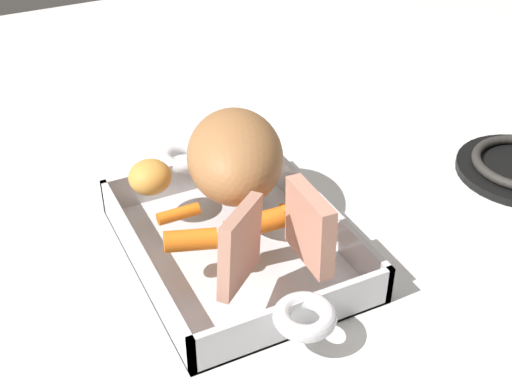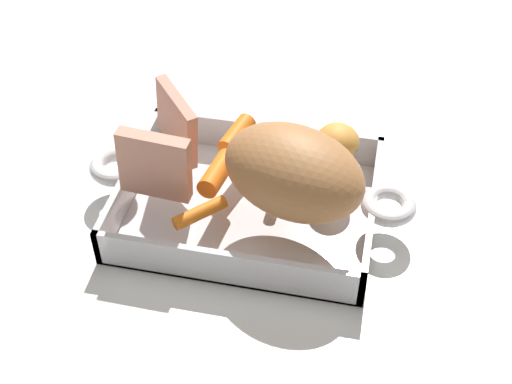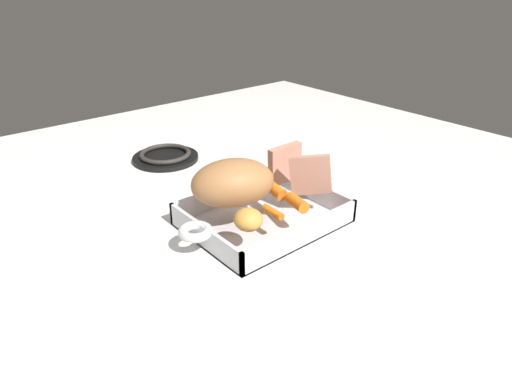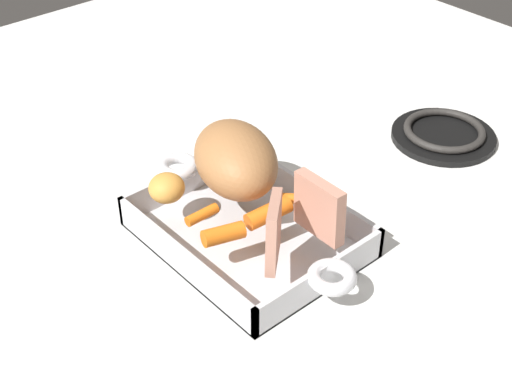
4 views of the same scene
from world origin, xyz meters
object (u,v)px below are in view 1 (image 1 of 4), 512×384
object	(u,v)px
roast_slice_outer	(240,246)
roasting_dish	(235,242)
pork_roast	(235,155)
potato_golden_large	(150,177)
roast_slice_thin	(310,227)
baby_carrot_northwest	(306,215)
baby_carrot_southwest	(179,214)
baby_carrot_short	(190,240)
baby_carrot_southeast	(255,224)

from	to	relation	value
roast_slice_outer	roasting_dish	bearing A→B (deg)	-21.24
pork_roast	potato_golden_large	bearing A→B (deg)	67.96
roast_slice_thin	baby_carrot_northwest	world-z (taller)	roast_slice_thin
roast_slice_outer	roast_slice_thin	world-z (taller)	roast_slice_outer
pork_roast	baby_carrot_southwest	distance (m)	0.10
baby_carrot_short	baby_carrot_northwest	world-z (taller)	baby_carrot_short
roast_slice_outer	baby_carrot_southwest	distance (m)	0.12
roasting_dish	baby_carrot_southwest	world-z (taller)	baby_carrot_southwest
baby_carrot_northwest	potato_golden_large	world-z (taller)	potato_golden_large
roast_slice_outer	potato_golden_large	size ratio (longest dim) A/B	1.58
baby_carrot_southeast	roast_slice_thin	bearing A→B (deg)	-152.20
roast_slice_thin	baby_carrot_northwest	size ratio (longest dim) A/B	1.30
potato_golden_large	pork_roast	bearing A→B (deg)	-112.04
pork_roast	baby_carrot_southwest	bearing A→B (deg)	108.99
roasting_dish	baby_carrot_southwest	distance (m)	0.07
pork_roast	roast_slice_outer	size ratio (longest dim) A/B	1.98
roasting_dish	baby_carrot_short	distance (m)	0.08
pork_roast	baby_carrot_short	world-z (taller)	pork_roast
pork_roast	potato_golden_large	xyz separation A→B (m)	(0.04, 0.09, -0.03)
roast_slice_outer	baby_carrot_northwest	bearing A→B (deg)	-62.66
baby_carrot_northwest	baby_carrot_southwest	bearing A→B (deg)	62.94
roasting_dish	baby_carrot_southeast	distance (m)	0.06
pork_roast	roast_slice_outer	world-z (taller)	pork_roast
roast_slice_thin	potato_golden_large	world-z (taller)	roast_slice_thin
roast_slice_outer	roast_slice_thin	bearing A→B (deg)	-91.71
pork_roast	baby_carrot_northwest	bearing A→B (deg)	-155.16
pork_roast	roast_slice_outer	bearing A→B (deg)	157.15
roast_slice_thin	baby_carrot_southeast	size ratio (longest dim) A/B	1.23
baby_carrot_short	roast_slice_outer	bearing A→B (deg)	-156.46
roast_slice_outer	baby_carrot_southeast	size ratio (longest dim) A/B	1.25
baby_carrot_southwest	baby_carrot_southeast	distance (m)	0.09
baby_carrot_short	potato_golden_large	distance (m)	0.12
roasting_dish	pork_roast	xyz separation A→B (m)	(0.06, -0.03, 0.08)
roast_slice_thin	baby_carrot_southeast	world-z (taller)	roast_slice_thin
roast_slice_thin	baby_carrot_southwest	size ratio (longest dim) A/B	1.66
baby_carrot_northwest	baby_carrot_southeast	bearing A→B (deg)	85.88
pork_roast	roast_slice_thin	size ratio (longest dim) A/B	2.01
roast_slice_outer	baby_carrot_short	bearing A→B (deg)	23.54
pork_roast	baby_carrot_southeast	bearing A→B (deg)	168.65
potato_golden_large	baby_carrot_southeast	bearing A→B (deg)	-149.35
roast_slice_thin	baby_carrot_southeast	distance (m)	0.07
roast_slice_outer	potato_golden_large	world-z (taller)	roast_slice_outer
baby_carrot_northwest	baby_carrot_southeast	size ratio (longest dim) A/B	0.95
baby_carrot_southwest	baby_carrot_northwest	bearing A→B (deg)	-117.06
pork_roast	roast_slice_thin	world-z (taller)	pork_roast
roasting_dish	roast_slice_thin	xyz separation A→B (m)	(-0.09, -0.04, 0.07)
pork_roast	baby_carrot_southeast	xyz separation A→B (m)	(-0.09, 0.02, -0.03)
roasting_dish	roast_slice_outer	bearing A→B (deg)	158.76
baby_carrot_northwest	baby_carrot_short	bearing A→B (deg)	85.70
baby_carrot_southeast	potato_golden_large	world-z (taller)	potato_golden_large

